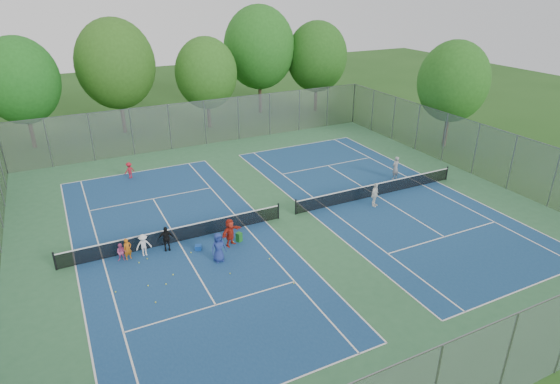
# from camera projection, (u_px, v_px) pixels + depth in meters

# --- Properties ---
(ground) EXTENTS (120.00, 120.00, 0.00)m
(ground) POSITION_uv_depth(u_px,v_px,m) (287.00, 217.00, 29.53)
(ground) COLOR #214B17
(ground) RESTS_ON ground
(court_pad) EXTENTS (32.00, 32.00, 0.01)m
(court_pad) POSITION_uv_depth(u_px,v_px,m) (287.00, 216.00, 29.53)
(court_pad) COLOR #30663D
(court_pad) RESTS_ON ground
(court_left) EXTENTS (10.97, 23.77, 0.01)m
(court_left) POSITION_uv_depth(u_px,v_px,m) (178.00, 242.00, 26.68)
(court_left) COLOR navy
(court_left) RESTS_ON court_pad
(court_right) EXTENTS (10.97, 23.77, 0.01)m
(court_right) POSITION_uv_depth(u_px,v_px,m) (377.00, 196.00, 32.37)
(court_right) COLOR navy
(court_right) RESTS_ON court_pad
(net_left) EXTENTS (12.87, 0.10, 0.91)m
(net_left) POSITION_uv_depth(u_px,v_px,m) (178.00, 235.00, 26.50)
(net_left) COLOR black
(net_left) RESTS_ON ground
(net_right) EXTENTS (12.87, 0.10, 0.91)m
(net_right) POSITION_uv_depth(u_px,v_px,m) (377.00, 190.00, 32.19)
(net_right) COLOR black
(net_right) RESTS_ON ground
(fence_north) EXTENTS (32.00, 0.10, 4.00)m
(fence_north) POSITION_uv_depth(u_px,v_px,m) (205.00, 123.00, 41.74)
(fence_north) COLOR gray
(fence_north) RESTS_ON ground
(fence_south) EXTENTS (32.00, 0.10, 4.00)m
(fence_south) POSITION_uv_depth(u_px,v_px,m) (506.00, 361.00, 15.68)
(fence_south) COLOR gray
(fence_south) RESTS_ON ground
(fence_east) EXTENTS (0.10, 32.00, 4.00)m
(fence_east) POSITION_uv_depth(u_px,v_px,m) (476.00, 149.00, 35.21)
(fence_east) COLOR gray
(fence_east) RESTS_ON ground
(tree_nw) EXTENTS (6.40, 6.40, 9.58)m
(tree_nw) POSITION_uv_depth(u_px,v_px,m) (20.00, 81.00, 39.32)
(tree_nw) COLOR #443326
(tree_nw) RESTS_ON ground
(tree_nl) EXTENTS (7.20, 7.20, 10.69)m
(tree_nl) POSITION_uv_depth(u_px,v_px,m) (116.00, 64.00, 43.11)
(tree_nl) COLOR #443326
(tree_nl) RESTS_ON ground
(tree_nc) EXTENTS (6.00, 6.00, 8.85)m
(tree_nc) POSITION_uv_depth(u_px,v_px,m) (206.00, 73.00, 45.22)
(tree_nc) COLOR #443326
(tree_nc) RESTS_ON ground
(tree_nr) EXTENTS (7.60, 7.60, 11.42)m
(tree_nr) POSITION_uv_depth(u_px,v_px,m) (259.00, 48.00, 49.82)
(tree_nr) COLOR #443326
(tree_nr) RESTS_ON ground
(tree_ne) EXTENTS (6.60, 6.60, 9.77)m
(tree_ne) POSITION_uv_depth(u_px,v_px,m) (317.00, 57.00, 51.08)
(tree_ne) COLOR #443326
(tree_ne) RESTS_ON ground
(tree_side_e) EXTENTS (6.00, 6.00, 9.20)m
(tree_side_e) POSITION_uv_depth(u_px,v_px,m) (453.00, 82.00, 39.77)
(tree_side_e) COLOR #443326
(tree_side_e) RESTS_ON ground
(ball_crate) EXTENTS (0.44, 0.44, 0.29)m
(ball_crate) POSITION_uv_depth(u_px,v_px,m) (198.00, 248.00, 25.84)
(ball_crate) COLOR #174FB3
(ball_crate) RESTS_ON ground
(ball_hopper) EXTENTS (0.38, 0.38, 0.56)m
(ball_hopper) POSITION_uv_depth(u_px,v_px,m) (239.00, 237.00, 26.61)
(ball_hopper) COLOR #248428
(ball_hopper) RESTS_ON ground
(student_a) EXTENTS (0.52, 0.42, 1.23)m
(student_a) POSITION_uv_depth(u_px,v_px,m) (128.00, 249.00, 24.79)
(student_a) COLOR #C56212
(student_a) RESTS_ON ground
(student_b) EXTENTS (0.59, 0.52, 1.02)m
(student_b) POSITION_uv_depth(u_px,v_px,m) (121.00, 252.00, 24.69)
(student_b) COLOR #CD4F89
(student_b) RESTS_ON ground
(student_c) EXTENTS (0.83, 0.49, 1.28)m
(student_c) POSITION_uv_depth(u_px,v_px,m) (144.00, 245.00, 25.12)
(student_c) COLOR white
(student_c) RESTS_ON ground
(student_d) EXTENTS (0.89, 0.48, 1.45)m
(student_d) POSITION_uv_depth(u_px,v_px,m) (166.00, 239.00, 25.58)
(student_d) COLOR black
(student_d) RESTS_ON ground
(student_e) EXTENTS (0.85, 0.60, 1.67)m
(student_e) POSITION_uv_depth(u_px,v_px,m) (218.00, 247.00, 24.54)
(student_e) COLOR navy
(student_e) RESTS_ON ground
(student_f) EXTENTS (1.58, 1.14, 1.65)m
(student_f) POSITION_uv_depth(u_px,v_px,m) (230.00, 233.00, 26.00)
(student_f) COLOR red
(student_f) RESTS_ON ground
(child_far_baseline) EXTENTS (0.93, 0.74, 1.27)m
(child_far_baseline) POSITION_uv_depth(u_px,v_px,m) (129.00, 170.00, 34.98)
(child_far_baseline) COLOR #AE1827
(child_far_baseline) RESTS_ON ground
(instructor) EXTENTS (0.72, 0.55, 1.77)m
(instructor) POSITION_uv_depth(u_px,v_px,m) (395.00, 168.00, 34.77)
(instructor) COLOR gray
(instructor) RESTS_ON ground
(teen_court_b) EXTENTS (1.03, 0.81, 1.63)m
(teen_court_b) POSITION_uv_depth(u_px,v_px,m) (375.00, 195.00, 30.57)
(teen_court_b) COLOR white
(teen_court_b) RESTS_ON ground
(tennis_ball_0) EXTENTS (0.07, 0.07, 0.07)m
(tennis_ball_0) POSITION_uv_depth(u_px,v_px,m) (147.00, 259.00, 24.99)
(tennis_ball_0) COLOR #B9CE30
(tennis_ball_0) RESTS_ON ground
(tennis_ball_1) EXTENTS (0.07, 0.07, 0.07)m
(tennis_ball_1) POSITION_uv_depth(u_px,v_px,m) (230.00, 274.00, 23.73)
(tennis_ball_1) COLOR #B6C92E
(tennis_ball_1) RESTS_ON ground
(tennis_ball_2) EXTENTS (0.07, 0.07, 0.07)m
(tennis_ball_2) POSITION_uv_depth(u_px,v_px,m) (233.00, 242.00, 26.61)
(tennis_ball_2) COLOR #CBF538
(tennis_ball_2) RESTS_ON ground
(tennis_ball_3) EXTENTS (0.07, 0.07, 0.07)m
(tennis_ball_3) POSITION_uv_depth(u_px,v_px,m) (173.00, 275.00, 23.63)
(tennis_ball_3) COLOR #D8F238
(tennis_ball_3) RESTS_ON ground
(tennis_ball_4) EXTENTS (0.07, 0.07, 0.07)m
(tennis_ball_4) POSITION_uv_depth(u_px,v_px,m) (294.00, 284.00, 22.97)
(tennis_ball_4) COLOR #D7EB36
(tennis_ball_4) RESTS_ON ground
(tennis_ball_5) EXTENTS (0.07, 0.07, 0.07)m
(tennis_ball_5) POSITION_uv_depth(u_px,v_px,m) (116.00, 292.00, 22.33)
(tennis_ball_5) COLOR #B8CF30
(tennis_ball_5) RESTS_ON ground
(tennis_ball_6) EXTENTS (0.07, 0.07, 0.07)m
(tennis_ball_6) POSITION_uv_depth(u_px,v_px,m) (139.00, 263.00, 24.63)
(tennis_ball_6) COLOR #A8CD2F
(tennis_ball_6) RESTS_ON ground
(tennis_ball_7) EXTENTS (0.07, 0.07, 0.07)m
(tennis_ball_7) POSITION_uv_depth(u_px,v_px,m) (148.00, 286.00, 22.78)
(tennis_ball_7) COLOR #DCEF37
(tennis_ball_7) RESTS_ON ground
(tennis_ball_8) EXTENTS (0.07, 0.07, 0.07)m
(tennis_ball_8) POSITION_uv_depth(u_px,v_px,m) (191.00, 253.00, 25.54)
(tennis_ball_8) COLOR #AEC32D
(tennis_ball_8) RESTS_ON ground
(tennis_ball_9) EXTENTS (0.07, 0.07, 0.07)m
(tennis_ball_9) POSITION_uv_depth(u_px,v_px,m) (166.00, 284.00, 22.90)
(tennis_ball_9) COLOR #D6F338
(tennis_ball_9) RESTS_ON ground
(tennis_ball_10) EXTENTS (0.07, 0.07, 0.07)m
(tennis_ball_10) POSITION_uv_depth(u_px,v_px,m) (269.00, 259.00, 24.98)
(tennis_ball_10) COLOR #D7ED37
(tennis_ball_10) RESTS_ON ground
(tennis_ball_11) EXTENTS (0.07, 0.07, 0.07)m
(tennis_ball_11) POSITION_uv_depth(u_px,v_px,m) (156.00, 303.00, 21.61)
(tennis_ball_11) COLOR yellow
(tennis_ball_11) RESTS_ON ground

